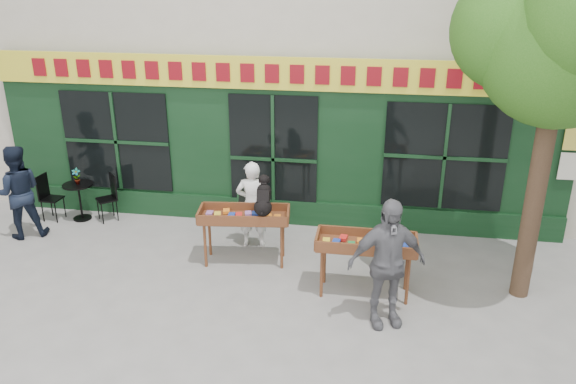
# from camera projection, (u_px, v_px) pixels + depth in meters

# --- Properties ---
(ground) EXTENTS (80.00, 80.00, 0.00)m
(ground) POSITION_uv_depth(u_px,v_px,m) (248.00, 280.00, 9.22)
(ground) COLOR slate
(ground) RESTS_ON ground
(street_tree) EXTENTS (3.05, 2.90, 5.60)m
(street_tree) POSITION_uv_depth(u_px,v_px,m) (567.00, 22.00, 7.39)
(street_tree) COLOR #382619
(street_tree) RESTS_ON ground
(book_cart_center) EXTENTS (1.56, 0.79, 0.99)m
(book_cart_center) POSITION_uv_depth(u_px,v_px,m) (244.00, 218.00, 9.53)
(book_cart_center) COLOR brown
(book_cart_center) RESTS_ON ground
(dog) EXTENTS (0.41, 0.64, 0.60)m
(dog) POSITION_uv_depth(u_px,v_px,m) (263.00, 195.00, 9.26)
(dog) COLOR black
(dog) RESTS_ON book_cart_center
(woman) EXTENTS (0.63, 0.45, 1.62)m
(woman) POSITION_uv_depth(u_px,v_px,m) (252.00, 204.00, 10.13)
(woman) COLOR white
(woman) RESTS_ON ground
(book_cart_right) EXTENTS (1.50, 0.63, 0.99)m
(book_cart_right) POSITION_uv_depth(u_px,v_px,m) (366.00, 246.00, 8.56)
(book_cart_right) COLOR brown
(book_cart_right) RESTS_ON ground
(man_right) EXTENTS (1.22, 0.82, 1.92)m
(man_right) POSITION_uv_depth(u_px,v_px,m) (387.00, 263.00, 7.78)
(man_right) COLOR #5A5A5F
(man_right) RESTS_ON ground
(bistro_table) EXTENTS (0.60, 0.60, 0.76)m
(bistro_table) POSITION_uv_depth(u_px,v_px,m) (79.00, 194.00, 11.30)
(bistro_table) COLOR black
(bistro_table) RESTS_ON ground
(bistro_chair_left) EXTENTS (0.38, 0.38, 0.95)m
(bistro_chair_left) POSITION_uv_depth(u_px,v_px,m) (47.00, 193.00, 11.31)
(bistro_chair_left) COLOR black
(bistro_chair_left) RESTS_ON ground
(bistro_chair_right) EXTENTS (0.51, 0.51, 0.95)m
(bistro_chair_right) POSITION_uv_depth(u_px,v_px,m) (110.00, 193.00, 11.31)
(bistro_chair_right) COLOR black
(bistro_chair_right) RESTS_ON ground
(potted_plant) EXTENTS (0.19, 0.15, 0.33)m
(potted_plant) POSITION_uv_depth(u_px,v_px,m) (76.00, 176.00, 11.16)
(potted_plant) COLOR gray
(potted_plant) RESTS_ON bistro_table
(man_left) EXTENTS (1.10, 1.04, 1.79)m
(man_left) POSITION_uv_depth(u_px,v_px,m) (18.00, 192.00, 10.45)
(man_left) COLOR black
(man_left) RESTS_ON ground
(chalkboard) EXTENTS (0.59, 0.29, 0.79)m
(chalkboard) POSITION_uv_depth(u_px,v_px,m) (249.00, 205.00, 11.15)
(chalkboard) COLOR black
(chalkboard) RESTS_ON ground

